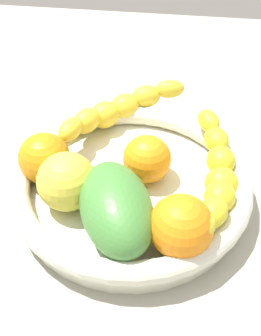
# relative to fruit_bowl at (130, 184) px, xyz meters

# --- Properties ---
(kitchen_counter) EXTENTS (1.20, 1.20, 0.03)m
(kitchen_counter) POSITION_rel_fruit_bowl_xyz_m (0.00, 0.00, -0.04)
(kitchen_counter) COLOR #9E9D8F
(kitchen_counter) RESTS_ON ground
(fruit_bowl) EXTENTS (0.29, 0.29, 0.04)m
(fruit_bowl) POSITION_rel_fruit_bowl_xyz_m (0.00, 0.00, 0.00)
(fruit_bowl) COLOR silver
(fruit_bowl) RESTS_ON kitchen_counter
(banana_draped_left) EXTENTS (0.16, 0.16, 0.05)m
(banana_draped_left) POSITION_rel_fruit_bowl_xyz_m (-0.12, -0.04, 0.03)
(banana_draped_left) COLOR yellow
(banana_draped_left) RESTS_ON fruit_bowl
(banana_draped_right) EXTENTS (0.23, 0.07, 0.05)m
(banana_draped_right) POSITION_rel_fruit_bowl_xyz_m (-0.00, 0.10, 0.03)
(banana_draped_right) COLOR yellow
(banana_draped_right) RESTS_ON fruit_bowl
(orange_front) EXTENTS (0.06, 0.06, 0.06)m
(orange_front) POSITION_rel_fruit_bowl_xyz_m (0.00, -0.11, 0.03)
(orange_front) COLOR orange
(orange_front) RESTS_ON fruit_bowl
(orange_mid_left) EXTENTS (0.07, 0.07, 0.07)m
(orange_mid_left) POSITION_rel_fruit_bowl_xyz_m (0.08, 0.06, 0.03)
(orange_mid_left) COLOR orange
(orange_mid_left) RESTS_ON fruit_bowl
(orange_mid_right) EXTENTS (0.06, 0.06, 0.06)m
(orange_mid_right) POSITION_rel_fruit_bowl_xyz_m (-0.02, 0.02, 0.03)
(orange_mid_right) COLOR orange
(orange_mid_right) RESTS_ON fruit_bowl
(apple_yellow) EXTENTS (0.07, 0.07, 0.07)m
(apple_yellow) POSITION_rel_fruit_bowl_xyz_m (0.04, -0.07, 0.03)
(apple_yellow) COLOR yellow
(apple_yellow) RESTS_ON fruit_bowl
(mango_green) EXTENTS (0.15, 0.12, 0.07)m
(mango_green) POSITION_rel_fruit_bowl_xyz_m (0.07, -0.01, 0.03)
(mango_green) COLOR #44853A
(mango_green) RESTS_ON fruit_bowl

